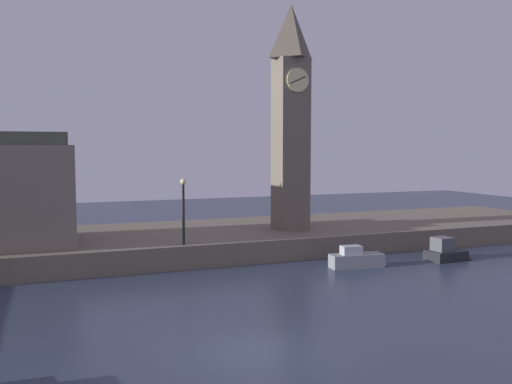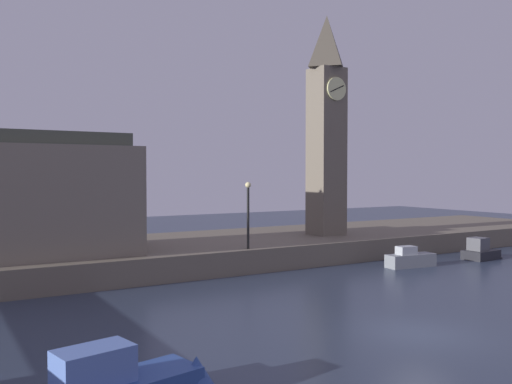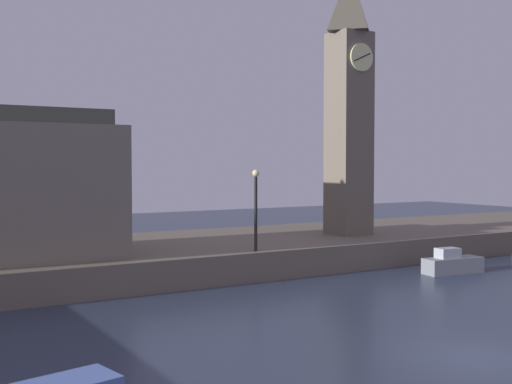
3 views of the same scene
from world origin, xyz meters
name	(u,v)px [view 3 (image 3 of 3)]	position (x,y,z in m)	size (l,w,h in m)	color
ground_plane	(478,358)	(0.00, 0.00, 0.00)	(120.00, 120.00, 0.00)	#2D384C
far_embankment	(194,254)	(0.00, 20.00, 0.75)	(70.00, 12.00, 1.50)	#6B6051
clock_tower	(349,97)	(9.92, 18.41, 10.07)	(2.46, 2.50, 16.52)	#6B6051
streetlamp	(256,201)	(0.86, 14.61, 4.06)	(0.36, 0.36, 4.13)	black
boat_cruiser_grey	(456,263)	(11.40, 11.00, 0.52)	(4.02, 1.48, 1.40)	gray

